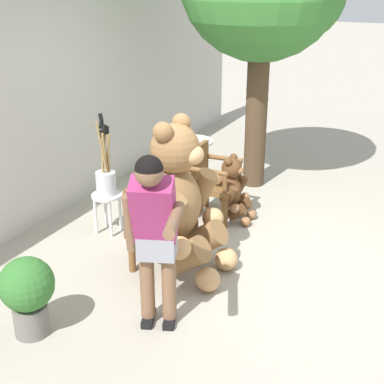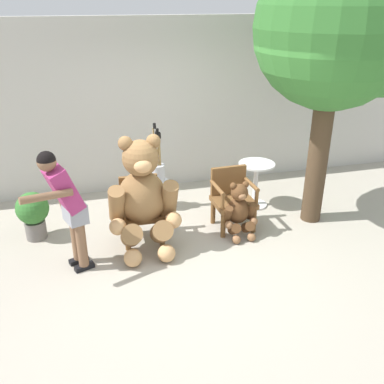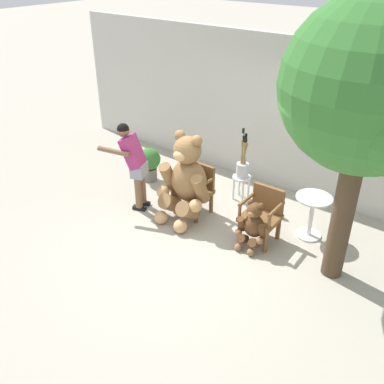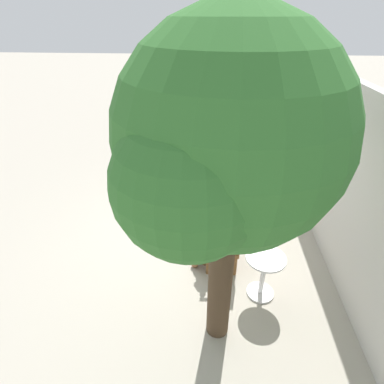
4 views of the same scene
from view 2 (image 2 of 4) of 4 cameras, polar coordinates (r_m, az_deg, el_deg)
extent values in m
plane|color=#A8A091|center=(5.63, 1.05, -8.25)|extent=(60.00, 60.00, 0.00)
cube|color=beige|center=(7.26, -4.18, 11.39)|extent=(10.00, 0.16, 2.80)
cube|color=brown|center=(5.78, -6.70, -2.84)|extent=(0.57, 0.53, 0.07)
cylinder|color=brown|center=(5.69, -8.60, -6.01)|extent=(0.07, 0.07, 0.37)
cylinder|color=brown|center=(5.74, -4.02, -5.49)|extent=(0.07, 0.07, 0.37)
cylinder|color=brown|center=(6.05, -9.03, -4.02)|extent=(0.07, 0.07, 0.37)
cylinder|color=brown|center=(6.10, -4.73, -3.55)|extent=(0.07, 0.07, 0.37)
cube|color=brown|center=(5.88, -7.13, 0.28)|extent=(0.52, 0.07, 0.42)
cylinder|color=brown|center=(5.65, -9.34, -0.82)|extent=(0.06, 0.48, 0.06)
cylinder|color=brown|center=(5.51, -9.05, -2.76)|extent=(0.05, 0.05, 0.22)
cylinder|color=brown|center=(5.70, -4.34, -0.30)|extent=(0.06, 0.48, 0.06)
cylinder|color=brown|center=(5.57, -3.93, -2.21)|extent=(0.05, 0.05, 0.22)
cube|color=brown|center=(6.08, 5.57, -1.37)|extent=(0.58, 0.54, 0.07)
cylinder|color=brown|center=(5.93, 4.17, -4.42)|extent=(0.07, 0.07, 0.37)
cylinder|color=brown|center=(6.09, 8.24, -3.78)|extent=(0.07, 0.07, 0.37)
cylinder|color=brown|center=(6.27, 2.83, -2.64)|extent=(0.07, 0.07, 0.37)
cylinder|color=brown|center=(6.43, 6.70, -2.08)|extent=(0.07, 0.07, 0.37)
cube|color=brown|center=(6.17, 4.87, 1.57)|extent=(0.52, 0.08, 0.42)
cylinder|color=brown|center=(5.88, 3.42, 0.55)|extent=(0.07, 0.48, 0.06)
cylinder|color=brown|center=(5.75, 4.10, -1.27)|extent=(0.05, 0.05, 0.22)
cylinder|color=brown|center=(6.06, 7.86, 1.10)|extent=(0.07, 0.48, 0.06)
cylinder|color=brown|center=(5.94, 8.62, -0.65)|extent=(0.05, 0.05, 0.22)
ellipsoid|color=olive|center=(5.55, -6.66, -0.73)|extent=(0.63, 0.54, 0.72)
sphere|color=olive|center=(5.30, -6.89, 4.53)|extent=(0.46, 0.46, 0.46)
ellipsoid|color=tan|center=(5.13, -6.58, 3.45)|extent=(0.22, 0.17, 0.17)
sphere|color=black|center=(5.13, -6.59, 3.57)|extent=(0.07, 0.07, 0.07)
sphere|color=olive|center=(5.25, -8.90, 6.43)|extent=(0.18, 0.18, 0.18)
sphere|color=olive|center=(5.28, -5.19, 6.76)|extent=(0.18, 0.18, 0.18)
cylinder|color=olive|center=(5.42, -10.00, -1.62)|extent=(0.21, 0.40, 0.54)
sphere|color=tan|center=(5.40, -9.86, -4.59)|extent=(0.21, 0.21, 0.21)
cylinder|color=olive|center=(5.49, -3.01, -0.89)|extent=(0.21, 0.40, 0.54)
sphere|color=tan|center=(5.47, -2.48, -3.77)|extent=(0.21, 0.21, 0.21)
cylinder|color=olive|center=(5.48, -8.07, -5.78)|extent=(0.27, 0.45, 0.42)
sphere|color=tan|center=(5.40, -7.88, -8.70)|extent=(0.23, 0.23, 0.23)
cylinder|color=olive|center=(5.52, -4.09, -5.33)|extent=(0.27, 0.45, 0.42)
sphere|color=tan|center=(5.44, -3.42, -8.16)|extent=(0.23, 0.23, 0.23)
ellipsoid|color=brown|center=(5.95, 6.15, -2.49)|extent=(0.33, 0.28, 0.37)
sphere|color=brown|center=(5.81, 6.35, -0.05)|extent=(0.24, 0.24, 0.24)
ellipsoid|color=#8C603D|center=(5.73, 6.72, -0.61)|extent=(0.11, 0.09, 0.09)
sphere|color=black|center=(5.73, 6.73, -0.56)|extent=(0.03, 0.03, 0.03)
sphere|color=brown|center=(5.74, 5.53, 0.81)|extent=(0.09, 0.09, 0.09)
sphere|color=brown|center=(5.81, 7.15, 1.01)|extent=(0.09, 0.09, 0.09)
cylinder|color=brown|center=(5.83, 4.80, -2.99)|extent=(0.11, 0.21, 0.28)
sphere|color=#8C603D|center=(5.83, 4.94, -4.41)|extent=(0.11, 0.11, 0.11)
cylinder|color=brown|center=(5.96, 7.93, -2.52)|extent=(0.11, 0.21, 0.28)
sphere|color=#8C603D|center=(5.96, 8.23, -3.88)|extent=(0.11, 0.11, 0.11)
cylinder|color=brown|center=(5.90, 5.67, -4.95)|extent=(0.14, 0.24, 0.22)
sphere|color=#8C603D|center=(5.85, 5.95, -6.33)|extent=(0.12, 0.12, 0.12)
cylinder|color=brown|center=(5.97, 7.45, -4.66)|extent=(0.14, 0.24, 0.22)
sphere|color=#8C603D|center=(5.93, 7.92, -5.99)|extent=(0.12, 0.12, 0.12)
cube|color=black|center=(5.64, -14.84, -8.77)|extent=(0.26, 0.17, 0.06)
cylinder|color=brown|center=(5.42, -15.34, -4.88)|extent=(0.12, 0.12, 0.82)
cube|color=black|center=(5.50, -14.14, -9.65)|extent=(0.26, 0.17, 0.06)
cylinder|color=brown|center=(5.27, -14.63, -5.69)|extent=(0.12, 0.12, 0.82)
cube|color=gray|center=(5.21, -15.32, -2.61)|extent=(0.31, 0.36, 0.24)
cube|color=#9E2D66|center=(5.05, -16.73, 0.38)|extent=(0.46, 0.43, 0.58)
sphere|color=brown|center=(4.88, -18.82, 3.80)|extent=(0.21, 0.21, 0.21)
sphere|color=black|center=(4.88, -18.85, 4.02)|extent=(0.21, 0.21, 0.21)
cylinder|color=brown|center=(4.80, -18.82, -0.55)|extent=(0.56, 0.27, 0.13)
cylinder|color=brown|center=(5.27, -17.26, -0.11)|extent=(0.19, 0.14, 0.51)
cylinder|color=silver|center=(6.64, -4.54, 1.40)|extent=(0.34, 0.34, 0.03)
cylinder|color=silver|center=(6.84, -3.82, 0.04)|extent=(0.04, 0.04, 0.43)
cylinder|color=silver|center=(6.81, -5.45, -0.14)|extent=(0.04, 0.04, 0.43)
cylinder|color=silver|center=(6.66, -3.48, -0.65)|extent=(0.04, 0.04, 0.43)
cylinder|color=silver|center=(6.63, -5.15, -0.84)|extent=(0.04, 0.04, 0.43)
cylinder|color=silver|center=(6.59, -4.58, 2.56)|extent=(0.22, 0.22, 0.26)
cylinder|color=#997A47|center=(6.51, -4.56, 4.94)|extent=(0.09, 0.07, 0.66)
cylinder|color=black|center=(6.39, -4.68, 8.08)|extent=(0.05, 0.05, 0.09)
cylinder|color=#997A47|center=(6.50, -4.32, 4.67)|extent=(0.04, 0.14, 0.61)
cylinder|color=black|center=(6.38, -4.42, 7.60)|extent=(0.05, 0.06, 0.09)
cylinder|color=#997A47|center=(6.47, -4.63, 4.67)|extent=(0.10, 0.02, 0.63)
cylinder|color=black|center=(6.36, -4.74, 7.68)|extent=(0.05, 0.04, 0.08)
cylinder|color=#997A47|center=(6.52, -4.75, 4.53)|extent=(0.14, 0.07, 0.56)
cylinder|color=black|center=(6.41, -4.85, 7.26)|extent=(0.06, 0.05, 0.09)
cylinder|color=#997A47|center=(6.47, -4.27, 4.56)|extent=(0.04, 0.05, 0.61)
cylinder|color=black|center=(6.36, -4.37, 7.47)|extent=(0.05, 0.05, 0.08)
cylinder|color=#997A47|center=(6.46, -4.90, 5.20)|extent=(0.05, 0.12, 0.75)
cylinder|color=black|center=(6.33, -5.03, 8.77)|extent=(0.05, 0.05, 0.09)
cylinder|color=white|center=(6.66, 8.63, 3.69)|extent=(0.56, 0.56, 0.03)
cylinder|color=white|center=(6.80, 8.44, 0.86)|extent=(0.07, 0.07, 0.69)
cylinder|color=white|center=(6.94, 8.28, -1.63)|extent=(0.40, 0.40, 0.03)
cylinder|color=#473523|center=(6.30, 16.53, 5.18)|extent=(0.29, 0.29, 2.13)
sphere|color=#33702D|center=(5.98, 18.51, 20.06)|extent=(2.06, 2.06, 2.06)
sphere|color=#33702D|center=(6.04, 24.16, 17.29)|extent=(1.24, 1.24, 1.24)
cylinder|color=slate|center=(6.30, -20.08, -4.71)|extent=(0.28, 0.28, 0.26)
sphere|color=#33702D|center=(6.15, -20.53, -2.02)|extent=(0.44, 0.44, 0.44)
camera|label=1|loc=(4.43, -66.15, 5.61)|focal=50.00mm
camera|label=3|loc=(4.65, 80.46, 17.59)|focal=40.00mm
camera|label=4|loc=(7.55, 38.06, 24.16)|focal=28.00mm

